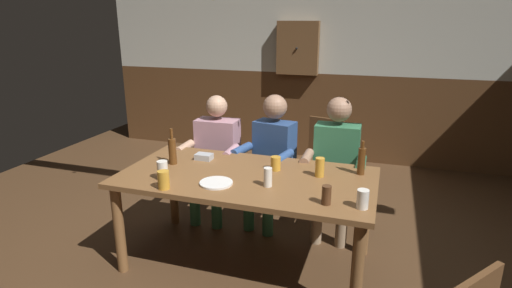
{
  "coord_description": "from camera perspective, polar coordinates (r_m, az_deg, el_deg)",
  "views": [
    {
      "loc": [
        0.97,
        -2.67,
        1.9
      ],
      "look_at": [
        0.0,
        0.3,
        0.94
      ],
      "focal_mm": 28.53,
      "sensor_mm": 36.0,
      "label": 1
    }
  ],
  "objects": [
    {
      "name": "dining_table",
      "position": [
        3.16,
        -1.33,
        -5.95
      ],
      "size": [
        1.94,
        1.0,
        0.76
      ],
      "color": "brown",
      "rests_on": "ground_plane"
    },
    {
      "name": "plate_0",
      "position": [
        2.97,
        -5.61,
        -5.45
      ],
      "size": [
        0.24,
        0.24,
        0.01
      ],
      "primitive_type": "cylinder",
      "color": "white",
      "rests_on": "dining_table"
    },
    {
      "name": "ground_plane",
      "position": [
        3.42,
        -1.64,
        -16.68
      ],
      "size": [
        7.39,
        7.39,
        0.0
      ],
      "primitive_type": "plane",
      "color": "#4C331E"
    },
    {
      "name": "pint_glass_5",
      "position": [
        2.66,
        14.73,
        -7.48
      ],
      "size": [
        0.08,
        0.08,
        0.12
      ],
      "primitive_type": "cylinder",
      "color": "white",
      "rests_on": "dining_table"
    },
    {
      "name": "pint_glass_4",
      "position": [
        2.93,
        -12.83,
        -4.93
      ],
      "size": [
        0.08,
        0.08,
        0.13
      ],
      "primitive_type": "cylinder",
      "color": "gold",
      "rests_on": "dining_table"
    },
    {
      "name": "person_1",
      "position": [
        3.81,
        2.15,
        -1.45
      ],
      "size": [
        0.55,
        0.57,
        1.25
      ],
      "rotation": [
        0.0,
        0.0,
        2.94
      ],
      "color": "#2D4C84",
      "rests_on": "ground_plane"
    },
    {
      "name": "back_wall_wainscot",
      "position": [
        5.84,
        8.07,
        4.0
      ],
      "size": [
        6.15,
        0.12,
        1.19
      ],
      "primitive_type": "cube",
      "color": "brown",
      "rests_on": "ground_plane"
    },
    {
      "name": "bottle_1",
      "position": [
        3.21,
        14.57,
        -2.26
      ],
      "size": [
        0.06,
        0.06,
        0.27
      ],
      "color": "#593314",
      "rests_on": "dining_table"
    },
    {
      "name": "pint_glass_0",
      "position": [
        3.09,
        -12.96,
        -3.62
      ],
      "size": [
        0.08,
        0.08,
        0.14
      ],
      "primitive_type": "cylinder",
      "color": "white",
      "rests_on": "dining_table"
    },
    {
      "name": "person_0",
      "position": [
        4.0,
        -5.73,
        -1.0
      ],
      "size": [
        0.55,
        0.53,
        1.2
      ],
      "rotation": [
        0.0,
        0.0,
        3.17
      ],
      "color": "#B78493",
      "rests_on": "ground_plane"
    },
    {
      "name": "back_wall_upper",
      "position": [
        5.69,
        8.59,
        15.98
      ],
      "size": [
        6.15,
        0.12,
        1.23
      ],
      "primitive_type": "cube",
      "color": "beige"
    },
    {
      "name": "person_2",
      "position": [
        3.7,
        11.08,
        -2.26
      ],
      "size": [
        0.54,
        0.51,
        1.26
      ],
      "rotation": [
        0.0,
        0.0,
        3.16
      ],
      "color": "#33724C",
      "rests_on": "ground_plane"
    },
    {
      "name": "wall_dart_cabinet",
      "position": [
        5.62,
        5.88,
        13.24
      ],
      "size": [
        0.56,
        0.15,
        0.7
      ],
      "color": "brown"
    },
    {
      "name": "chair_empty_near_right",
      "position": [
        4.46,
        9.09,
        -1.76
      ],
      "size": [
        0.53,
        0.53,
        0.88
      ],
      "rotation": [
        0.0,
        0.0,
        -3.38
      ],
      "color": "brown",
      "rests_on": "ground_plane"
    },
    {
      "name": "pint_glass_1",
      "position": [
        2.9,
        1.67,
        -4.66
      ],
      "size": [
        0.06,
        0.06,
        0.14
      ],
      "primitive_type": "cylinder",
      "color": "white",
      "rests_on": "dining_table"
    },
    {
      "name": "condiment_caddy",
      "position": [
        3.49,
        -7.31,
        -1.77
      ],
      "size": [
        0.14,
        0.1,
        0.05
      ],
      "primitive_type": "cube",
      "color": "#B2B7BC",
      "rests_on": "dining_table"
    },
    {
      "name": "pint_glass_6",
      "position": [
        3.11,
        8.93,
        -3.24
      ],
      "size": [
        0.07,
        0.07,
        0.15
      ],
      "primitive_type": "cylinder",
      "color": "gold",
      "rests_on": "dining_table"
    },
    {
      "name": "bottle_0",
      "position": [
        3.4,
        -11.64,
        -0.89
      ],
      "size": [
        0.06,
        0.06,
        0.3
      ],
      "color": "#593314",
      "rests_on": "dining_table"
    },
    {
      "name": "pint_glass_3",
      "position": [
        3.21,
        2.78,
        -2.73
      ],
      "size": [
        0.08,
        0.08,
        0.11
      ],
      "primitive_type": "cylinder",
      "color": "gold",
      "rests_on": "dining_table"
    },
    {
      "name": "pint_glass_2",
      "position": [
        2.67,
        9.85,
        -7.06
      ],
      "size": [
        0.06,
        0.06,
        0.13
      ],
      "primitive_type": "cylinder",
      "color": "#4C2D19",
      "rests_on": "dining_table"
    }
  ]
}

